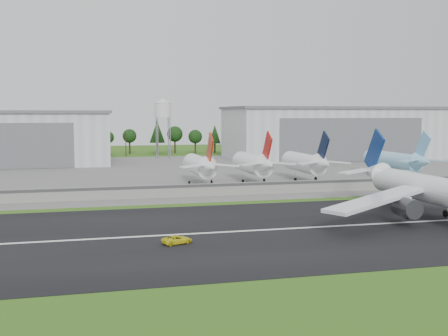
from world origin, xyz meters
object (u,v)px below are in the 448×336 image
object	(u,v)px
main_airliner	(440,198)
parked_jet_red_b	(255,164)
parked_jet_skyblue	(397,160)
ground_vehicle	(177,240)
parked_jet_red_a	(201,166)
parked_jet_navy	(308,163)

from	to	relation	value
main_airliner	parked_jet_red_b	xyz separation A→B (m)	(-18.36, 67.03, 1.53)
parked_jet_red_b	parked_jet_skyblue	distance (m)	52.55
ground_vehicle	parked_jet_red_a	size ratio (longest dim) A/B	0.17
ground_vehicle	parked_jet_red_a	bearing A→B (deg)	-34.49
main_airliner	parked_jet_red_b	bearing A→B (deg)	-74.27
ground_vehicle	parked_jet_navy	size ratio (longest dim) A/B	0.17
ground_vehicle	parked_jet_skyblue	size ratio (longest dim) A/B	0.14
parked_jet_red_a	parked_jet_skyblue	world-z (taller)	parked_jet_red_a
ground_vehicle	parked_jet_navy	xyz separation A→B (m)	(54.23, 73.68, 5.52)
main_airliner	parked_jet_red_a	xyz separation A→B (m)	(-35.35, 67.01, 1.34)
main_airliner	parked_jet_red_b	world-z (taller)	main_airliner
parked_jet_red_a	parked_jet_red_b	world-z (taller)	parked_jet_red_b
main_airliner	parked_jet_red_b	distance (m)	69.52
parked_jet_red_a	parked_jet_navy	size ratio (longest dim) A/B	1.00
ground_vehicle	parked_jet_red_a	world-z (taller)	parked_jet_red_a
parked_jet_red_b	parked_jet_navy	world-z (taller)	parked_jet_red_b
parked_jet_navy	parked_jet_skyblue	distance (m)	35.18
parked_jet_navy	parked_jet_skyblue	size ratio (longest dim) A/B	0.84
main_airliner	ground_vehicle	size ratio (longest dim) A/B	11.29
parked_jet_red_b	parked_jet_navy	size ratio (longest dim) A/B	1.00
ground_vehicle	parked_jet_skyblue	world-z (taller)	parked_jet_skyblue
ground_vehicle	parked_jet_red_b	bearing A→B (deg)	-45.99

